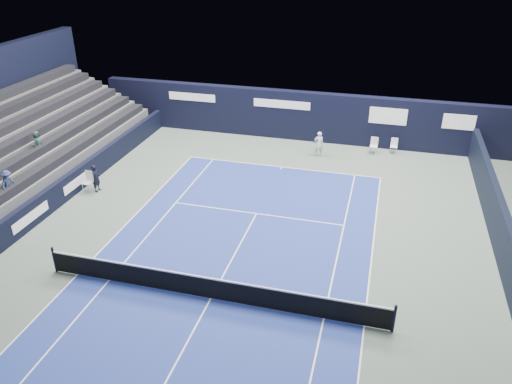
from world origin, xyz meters
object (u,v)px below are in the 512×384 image
at_px(tennis_net, 210,287).
at_px(tennis_player, 319,144).
at_px(folding_chair_back_a, 394,143).
at_px(folding_chair_back_b, 374,144).
at_px(line_judge_chair, 89,180).

relative_size(tennis_net, tennis_player, 8.56).
relative_size(folding_chair_back_a, tennis_net, 0.07).
relative_size(folding_chair_back_b, line_judge_chair, 0.92).
height_order(folding_chair_back_a, folding_chair_back_b, folding_chair_back_b).
xyz_separation_m(folding_chair_back_a, folding_chair_back_b, (-1.17, -0.39, -0.05)).
bearing_deg(line_judge_chair, folding_chair_back_a, 38.50).
bearing_deg(tennis_net, folding_chair_back_a, 68.93).
xyz_separation_m(folding_chair_back_b, tennis_net, (-4.89, -15.34, -0.06)).
distance_m(folding_chair_back_a, tennis_player, 4.62).
bearing_deg(folding_chair_back_a, tennis_net, -109.05).
height_order(tennis_net, tennis_player, tennis_player).
height_order(folding_chair_back_b, line_judge_chair, line_judge_chair).
relative_size(folding_chair_back_b, tennis_net, 0.08).
height_order(line_judge_chair, tennis_player, tennis_player).
distance_m(folding_chair_back_b, tennis_player, 3.40).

